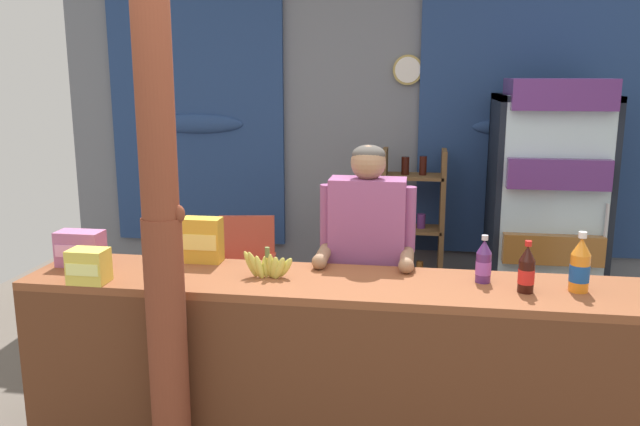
{
  "coord_description": "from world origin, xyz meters",
  "views": [
    {
      "loc": [
        0.33,
        -2.49,
        1.92
      ],
      "look_at": [
        -0.19,
        0.84,
        1.19
      ],
      "focal_mm": 36.51,
      "sensor_mm": 36.0,
      "label": 1
    }
  ],
  "objects_px": {
    "stall_counter": "(328,357)",
    "drink_fridge": "(547,200)",
    "timber_post": "(162,230)",
    "shopkeeper": "(367,248)",
    "bottle_shelf_rack": "(412,234)",
    "plastic_lawn_chair": "(246,267)",
    "soda_bottle_cola": "(527,271)",
    "soda_bottle_grape_soda": "(484,262)",
    "banana_bunch": "(268,266)",
    "snack_box_choco_powder": "(202,240)",
    "snack_box_wafer": "(81,248)",
    "soda_bottle_orange_soda": "(580,266)",
    "snack_box_instant_noodle": "(89,266)"
  },
  "relations": [
    {
      "from": "soda_bottle_cola",
      "to": "banana_bunch",
      "type": "height_order",
      "value": "soda_bottle_cola"
    },
    {
      "from": "soda_bottle_grape_soda",
      "to": "soda_bottle_cola",
      "type": "relative_size",
      "value": 0.96
    },
    {
      "from": "soda_bottle_grape_soda",
      "to": "shopkeeper",
      "type": "bearing_deg",
      "value": 149.26
    },
    {
      "from": "plastic_lawn_chair",
      "to": "snack_box_instant_noodle",
      "type": "height_order",
      "value": "snack_box_instant_noodle"
    },
    {
      "from": "plastic_lawn_chair",
      "to": "soda_bottle_cola",
      "type": "distance_m",
      "value": 2.41
    },
    {
      "from": "timber_post",
      "to": "snack_box_instant_noodle",
      "type": "bearing_deg",
      "value": 159.58
    },
    {
      "from": "soda_bottle_grape_soda",
      "to": "soda_bottle_orange_soda",
      "type": "bearing_deg",
      "value": -9.35
    },
    {
      "from": "plastic_lawn_chair",
      "to": "shopkeeper",
      "type": "relative_size",
      "value": 0.56
    },
    {
      "from": "snack_box_choco_powder",
      "to": "drink_fridge",
      "type": "bearing_deg",
      "value": 35.93
    },
    {
      "from": "snack_box_choco_powder",
      "to": "snack_box_instant_noodle",
      "type": "distance_m",
      "value": 0.6
    },
    {
      "from": "bottle_shelf_rack",
      "to": "soda_bottle_orange_soda",
      "type": "xyz_separation_m",
      "value": [
        0.79,
        -1.86,
        0.34
      ]
    },
    {
      "from": "soda_bottle_grape_soda",
      "to": "snack_box_instant_noodle",
      "type": "distance_m",
      "value": 1.91
    },
    {
      "from": "plastic_lawn_chair",
      "to": "soda_bottle_grape_soda",
      "type": "height_order",
      "value": "soda_bottle_grape_soda"
    },
    {
      "from": "drink_fridge",
      "to": "soda_bottle_grape_soda",
      "type": "xyz_separation_m",
      "value": [
        -0.57,
        -1.59,
        -0.02
      ]
    },
    {
      "from": "soda_bottle_cola",
      "to": "bottle_shelf_rack",
      "type": "bearing_deg",
      "value": 106.03
    },
    {
      "from": "soda_bottle_cola",
      "to": "snack_box_instant_noodle",
      "type": "bearing_deg",
      "value": -174.94
    },
    {
      "from": "drink_fridge",
      "to": "snack_box_wafer",
      "type": "height_order",
      "value": "drink_fridge"
    },
    {
      "from": "snack_box_choco_powder",
      "to": "snack_box_wafer",
      "type": "bearing_deg",
      "value": -165.07
    },
    {
      "from": "snack_box_choco_powder",
      "to": "plastic_lawn_chair",
      "type": "bearing_deg",
      "value": 95.64
    },
    {
      "from": "drink_fridge",
      "to": "plastic_lawn_chair",
      "type": "distance_m",
      "value": 2.23
    },
    {
      "from": "soda_bottle_orange_soda",
      "to": "drink_fridge",
      "type": "bearing_deg",
      "value": 85.04
    },
    {
      "from": "timber_post",
      "to": "snack_box_wafer",
      "type": "bearing_deg",
      "value": 145.92
    },
    {
      "from": "soda_bottle_orange_soda",
      "to": "banana_bunch",
      "type": "xyz_separation_m",
      "value": [
        -1.47,
        -0.02,
        -0.06
      ]
    },
    {
      "from": "bottle_shelf_rack",
      "to": "plastic_lawn_chair",
      "type": "distance_m",
      "value": 1.29
    },
    {
      "from": "soda_bottle_cola",
      "to": "snack_box_wafer",
      "type": "relative_size",
      "value": 1.03
    },
    {
      "from": "stall_counter",
      "to": "snack_box_choco_powder",
      "type": "xyz_separation_m",
      "value": [
        -0.73,
        0.32,
        0.47
      ]
    },
    {
      "from": "timber_post",
      "to": "soda_bottle_orange_soda",
      "type": "xyz_separation_m",
      "value": [
        1.86,
        0.4,
        -0.2
      ]
    },
    {
      "from": "soda_bottle_grape_soda",
      "to": "snack_box_wafer",
      "type": "xyz_separation_m",
      "value": [
        -2.07,
        -0.04,
        -0.01
      ]
    },
    {
      "from": "shopkeeper",
      "to": "snack_box_choco_powder",
      "type": "relative_size",
      "value": 6.41
    },
    {
      "from": "shopkeeper",
      "to": "snack_box_wafer",
      "type": "xyz_separation_m",
      "value": [
        -1.47,
        -0.39,
        0.04
      ]
    },
    {
      "from": "stall_counter",
      "to": "timber_post",
      "type": "relative_size",
      "value": 1.17
    },
    {
      "from": "bottle_shelf_rack",
      "to": "soda_bottle_cola",
      "type": "bearing_deg",
      "value": -73.97
    },
    {
      "from": "banana_bunch",
      "to": "soda_bottle_grape_soda",
      "type": "bearing_deg",
      "value": 5.14
    },
    {
      "from": "bottle_shelf_rack",
      "to": "soda_bottle_cola",
      "type": "xyz_separation_m",
      "value": [
        0.55,
        -1.91,
        0.32
      ]
    },
    {
      "from": "plastic_lawn_chair",
      "to": "snack_box_choco_powder",
      "type": "xyz_separation_m",
      "value": [
        0.13,
        -1.3,
        0.55
      ]
    },
    {
      "from": "shopkeeper",
      "to": "soda_bottle_cola",
      "type": "distance_m",
      "value": 0.91
    },
    {
      "from": "stall_counter",
      "to": "drink_fridge",
      "type": "xyz_separation_m",
      "value": [
        1.3,
        1.79,
        0.47
      ]
    },
    {
      "from": "soda_bottle_cola",
      "to": "snack_box_choco_powder",
      "type": "distance_m",
      "value": 1.66
    },
    {
      "from": "timber_post",
      "to": "shopkeeper",
      "type": "relative_size",
      "value": 1.68
    },
    {
      "from": "shopkeeper",
      "to": "snack_box_wafer",
      "type": "relative_size",
      "value": 6.47
    },
    {
      "from": "bottle_shelf_rack",
      "to": "soda_bottle_grape_soda",
      "type": "xyz_separation_m",
      "value": [
        0.37,
        -1.79,
        0.32
      ]
    },
    {
      "from": "bottle_shelf_rack",
      "to": "snack_box_instant_noodle",
      "type": "relative_size",
      "value": 7.52
    },
    {
      "from": "stall_counter",
      "to": "snack_box_wafer",
      "type": "bearing_deg",
      "value": 173.25
    },
    {
      "from": "timber_post",
      "to": "snack_box_instant_noodle",
      "type": "xyz_separation_m",
      "value": [
        -0.45,
        0.17,
        -0.24
      ]
    },
    {
      "from": "snack_box_wafer",
      "to": "banana_bunch",
      "type": "relative_size",
      "value": 0.89
    },
    {
      "from": "soda_bottle_grape_soda",
      "to": "snack_box_choco_powder",
      "type": "relative_size",
      "value": 0.97
    },
    {
      "from": "timber_post",
      "to": "plastic_lawn_chair",
      "type": "distance_m",
      "value": 2.05
    },
    {
      "from": "soda_bottle_grape_soda",
      "to": "banana_bunch",
      "type": "distance_m",
      "value": 1.05
    },
    {
      "from": "snack_box_choco_powder",
      "to": "soda_bottle_grape_soda",
      "type": "bearing_deg",
      "value": -4.82
    },
    {
      "from": "timber_post",
      "to": "banana_bunch",
      "type": "distance_m",
      "value": 0.6
    }
  ]
}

